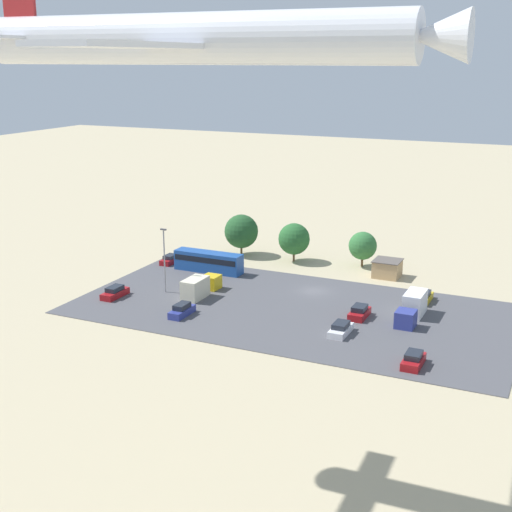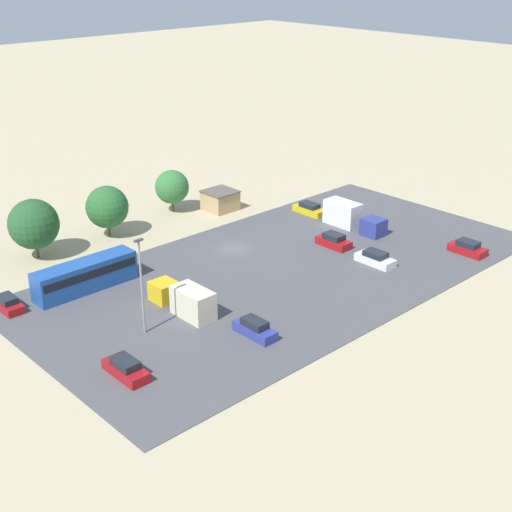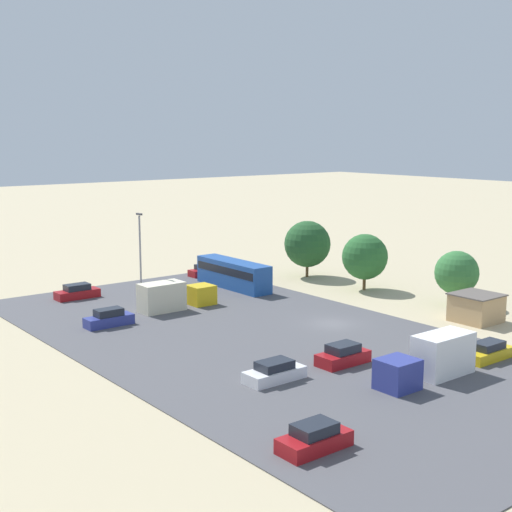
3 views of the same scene
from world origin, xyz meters
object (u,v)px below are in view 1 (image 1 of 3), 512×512
object	(u,v)px
parked_car_2	(424,297)
parked_car_5	(341,329)
parked_car_1	(182,310)
airplane	(201,39)
parked_truck_1	(412,308)
shed_building	(387,268)
parked_car_4	(170,260)
parked_car_3	(413,360)
parked_car_0	(115,292)
parked_truck_0	(200,287)
parked_car_6	(359,312)
bus	(209,261)

from	to	relation	value
parked_car_2	parked_car_5	bearing A→B (deg)	-112.12
parked_car_1	airplane	distance (m)	50.13
parked_truck_1	airplane	distance (m)	54.21
parked_car_2	parked_car_5	world-z (taller)	parked_car_5
parked_car_5	parked_car_1	bearing A→B (deg)	6.91
shed_building	parked_car_5	world-z (taller)	shed_building
parked_car_5	parked_car_4	bearing A→B (deg)	-26.84
parked_car_1	parked_car_3	size ratio (longest dim) A/B	1.04
parked_car_0	parked_car_1	world-z (taller)	parked_car_1
parked_car_5	parked_truck_1	xyz separation A→B (m)	(-6.68, -9.21, 0.80)
parked_car_4	parked_truck_0	size ratio (longest dim) A/B	0.49
parked_truck_0	parked_car_4	bearing A→B (deg)	135.39
parked_car_0	parked_truck_1	world-z (taller)	parked_truck_1
parked_car_0	parked_car_5	size ratio (longest dim) A/B	1.02
parked_car_1	parked_truck_1	world-z (taller)	parked_truck_1
parked_car_1	parked_car_3	world-z (taller)	parked_car_1
parked_truck_0	parked_car_2	bearing A→B (deg)	20.14
parked_car_4	parked_truck_1	distance (m)	43.02
parked_car_6	parked_truck_0	size ratio (longest dim) A/B	0.52
parked_truck_1	airplane	bearing A→B (deg)	80.97
parked_car_2	parked_car_1	bearing A→B (deg)	-145.64
bus	parked_car_0	world-z (taller)	bus
shed_building	parked_car_4	world-z (taller)	shed_building
parked_car_5	parked_truck_1	bearing A→B (deg)	-125.95
parked_car_5	parked_car_6	bearing A→B (deg)	-93.33
airplane	parked_car_3	bearing A→B (deg)	157.91
parked_truck_0	airplane	size ratio (longest dim) A/B	0.23
bus	parked_truck_1	world-z (taller)	bus
parked_truck_1	airplane	xyz separation A→B (m)	(6.79, 42.75, 32.63)
parked_car_4	bus	bearing A→B (deg)	-9.90
shed_building	bus	size ratio (longest dim) A/B	0.37
parked_car_4	parked_truck_1	bearing A→B (deg)	-11.71
parked_car_6	airplane	world-z (taller)	airplane
bus	parked_truck_1	bearing A→B (deg)	77.87
parked_truck_0	airplane	bearing A→B (deg)	-59.78
parked_car_4	parked_car_3	bearing A→B (deg)	-27.23
parked_car_2	parked_truck_0	bearing A→B (deg)	-159.86
parked_car_5	parked_truck_0	distance (m)	23.57
bus	parked_car_2	bearing A→B (deg)	89.77
parked_car_2	parked_car_4	bearing A→B (deg)	177.91
bus	parked_car_2	world-z (taller)	bus
parked_car_3	parked_car_5	bearing A→B (deg)	-28.54
shed_building	bus	world-z (taller)	bus
bus	parked_truck_1	xyz separation A→B (m)	(-34.11, 7.33, -0.28)
bus	parked_car_5	distance (m)	32.05
parked_car_5	parked_car_2	bearing A→B (deg)	-112.12
parked_car_0	airplane	distance (m)	57.90
shed_building	parked_car_6	xyz separation A→B (m)	(-1.42, 19.29, -0.61)
parked_car_5	airplane	world-z (taller)	airplane
shed_building	parked_truck_1	size ratio (longest dim) A/B	0.48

